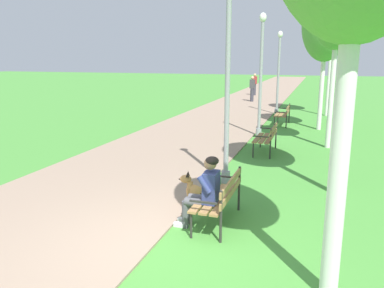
{
  "coord_description": "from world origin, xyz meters",
  "views": [
    {
      "loc": [
        2.09,
        -4.95,
        2.81
      ],
      "look_at": [
        -0.6,
        3.11,
        0.9
      ],
      "focal_mm": 36.1,
      "sensor_mm": 36.0,
      "label": 1
    }
  ],
  "objects_px": {
    "person_seated_on_near_bench": "(205,189)",
    "birch_tree_fourth": "(326,25)",
    "park_bench_far": "(284,113)",
    "birch_tree_fifth": "(334,11)",
    "pedestrian_further_distant": "(255,84)",
    "park_bench_near": "(221,195)",
    "park_bench_mid": "(267,136)",
    "pedestrian_distant": "(252,89)",
    "dog_shepherd": "(198,195)",
    "birch_tree_third": "(338,12)",
    "lamp_post_mid": "(261,75)",
    "lamp_post_near": "(228,78)",
    "lamp_post_far": "(278,72)"
  },
  "relations": [
    {
      "from": "park_bench_far",
      "to": "birch_tree_fifth",
      "type": "relative_size",
      "value": 0.24
    },
    {
      "from": "birch_tree_fifth",
      "to": "pedestrian_further_distant",
      "type": "relative_size",
      "value": 3.8
    },
    {
      "from": "park_bench_mid",
      "to": "person_seated_on_near_bench",
      "type": "bearing_deg",
      "value": -92.87
    },
    {
      "from": "park_bench_far",
      "to": "person_seated_on_near_bench",
      "type": "relative_size",
      "value": 1.2
    },
    {
      "from": "park_bench_near",
      "to": "lamp_post_mid",
      "type": "height_order",
      "value": "lamp_post_mid"
    },
    {
      "from": "park_bench_mid",
      "to": "park_bench_far",
      "type": "bearing_deg",
      "value": 90.12
    },
    {
      "from": "lamp_post_mid",
      "to": "pedestrian_distant",
      "type": "xyz_separation_m",
      "value": [
        -2.16,
        10.98,
        -1.38
      ]
    },
    {
      "from": "birch_tree_third",
      "to": "birch_tree_fourth",
      "type": "distance_m",
      "value": 3.23
    },
    {
      "from": "park_bench_near",
      "to": "person_seated_on_near_bench",
      "type": "bearing_deg",
      "value": -129.63
    },
    {
      "from": "lamp_post_mid",
      "to": "birch_tree_third",
      "type": "xyz_separation_m",
      "value": [
        2.36,
        -1.05,
        1.9
      ]
    },
    {
      "from": "person_seated_on_near_bench",
      "to": "pedestrian_further_distant",
      "type": "relative_size",
      "value": 0.76
    },
    {
      "from": "pedestrian_distant",
      "to": "lamp_post_near",
      "type": "bearing_deg",
      "value": -82.15
    },
    {
      "from": "park_bench_near",
      "to": "birch_tree_fifth",
      "type": "relative_size",
      "value": 0.24
    },
    {
      "from": "lamp_post_near",
      "to": "birch_tree_fifth",
      "type": "height_order",
      "value": "birch_tree_fifth"
    },
    {
      "from": "dog_shepherd",
      "to": "lamp_post_near",
      "type": "relative_size",
      "value": 0.18
    },
    {
      "from": "park_bench_mid",
      "to": "park_bench_far",
      "type": "relative_size",
      "value": 1.0
    },
    {
      "from": "lamp_post_far",
      "to": "pedestrian_further_distant",
      "type": "relative_size",
      "value": 2.46
    },
    {
      "from": "person_seated_on_near_bench",
      "to": "lamp_post_far",
      "type": "height_order",
      "value": "lamp_post_far"
    },
    {
      "from": "birch_tree_fifth",
      "to": "dog_shepherd",
      "type": "bearing_deg",
      "value": -100.17
    },
    {
      "from": "lamp_post_mid",
      "to": "park_bench_mid",
      "type": "bearing_deg",
      "value": -75.43
    },
    {
      "from": "park_bench_mid",
      "to": "pedestrian_further_distant",
      "type": "distance_m",
      "value": 17.91
    },
    {
      "from": "park_bench_far",
      "to": "lamp_post_far",
      "type": "xyz_separation_m",
      "value": [
        -0.62,
        3.03,
        1.59
      ]
    },
    {
      "from": "lamp_post_far",
      "to": "birch_tree_third",
      "type": "distance_m",
      "value": 7.53
    },
    {
      "from": "birch_tree_fourth",
      "to": "birch_tree_fifth",
      "type": "bearing_deg",
      "value": 85.66
    },
    {
      "from": "birch_tree_third",
      "to": "birch_tree_fifth",
      "type": "xyz_separation_m",
      "value": [
        0.0,
        7.28,
        0.79
      ]
    },
    {
      "from": "lamp_post_mid",
      "to": "lamp_post_far",
      "type": "bearing_deg",
      "value": 90.09
    },
    {
      "from": "person_seated_on_near_bench",
      "to": "pedestrian_distant",
      "type": "relative_size",
      "value": 0.76
    },
    {
      "from": "park_bench_mid",
      "to": "dog_shepherd",
      "type": "relative_size",
      "value": 1.81
    },
    {
      "from": "pedestrian_distant",
      "to": "dog_shepherd",
      "type": "bearing_deg",
      "value": -83.34
    },
    {
      "from": "park_bench_near",
      "to": "lamp_post_far",
      "type": "relative_size",
      "value": 0.37
    },
    {
      "from": "park_bench_near",
      "to": "birch_tree_fourth",
      "type": "bearing_deg",
      "value": 81.34
    },
    {
      "from": "birch_tree_fifth",
      "to": "birch_tree_fourth",
      "type": "bearing_deg",
      "value": -94.34
    },
    {
      "from": "dog_shepherd",
      "to": "birch_tree_fifth",
      "type": "xyz_separation_m",
      "value": [
        2.4,
        13.39,
        4.66
      ]
    },
    {
      "from": "park_bench_near",
      "to": "pedestrian_distant",
      "type": "height_order",
      "value": "pedestrian_distant"
    },
    {
      "from": "birch_tree_fifth",
      "to": "pedestrian_further_distant",
      "type": "distance_m",
      "value": 11.08
    },
    {
      "from": "birch_tree_fourth",
      "to": "birch_tree_fifth",
      "type": "height_order",
      "value": "birch_tree_fifth"
    },
    {
      "from": "lamp_post_far",
      "to": "dog_shepherd",
      "type": "bearing_deg",
      "value": -90.12
    },
    {
      "from": "birch_tree_third",
      "to": "pedestrian_further_distant",
      "type": "bearing_deg",
      "value": 107.29
    },
    {
      "from": "park_bench_near",
      "to": "park_bench_far",
      "type": "height_order",
      "value": "same"
    },
    {
      "from": "park_bench_far",
      "to": "lamp_post_near",
      "type": "bearing_deg",
      "value": -93.28
    },
    {
      "from": "park_bench_near",
      "to": "birch_tree_fourth",
      "type": "relative_size",
      "value": 0.28
    },
    {
      "from": "person_seated_on_near_bench",
      "to": "birch_tree_fourth",
      "type": "xyz_separation_m",
      "value": [
        1.71,
        10.15,
        3.33
      ]
    },
    {
      "from": "person_seated_on_near_bench",
      "to": "birch_tree_fourth",
      "type": "distance_m",
      "value": 10.82
    },
    {
      "from": "park_bench_mid",
      "to": "lamp_post_near",
      "type": "height_order",
      "value": "lamp_post_near"
    },
    {
      "from": "dog_shepherd",
      "to": "lamp_post_near",
      "type": "distance_m",
      "value": 2.63
    },
    {
      "from": "park_bench_far",
      "to": "lamp_post_near",
      "type": "xyz_separation_m",
      "value": [
        -0.48,
        -8.39,
        1.86
      ]
    },
    {
      "from": "lamp_post_near",
      "to": "pedestrian_further_distant",
      "type": "distance_m",
      "value": 21.07
    },
    {
      "from": "birch_tree_fifth",
      "to": "pedestrian_distant",
      "type": "bearing_deg",
      "value": 133.56
    },
    {
      "from": "park_bench_far",
      "to": "person_seated_on_near_bench",
      "type": "bearing_deg",
      "value": -91.44
    },
    {
      "from": "lamp_post_mid",
      "to": "pedestrian_further_distant",
      "type": "distance_m",
      "value": 15.5
    }
  ]
}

